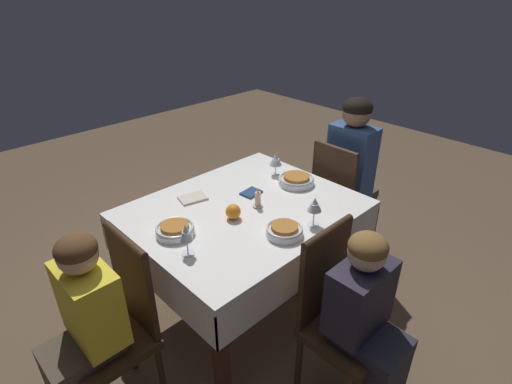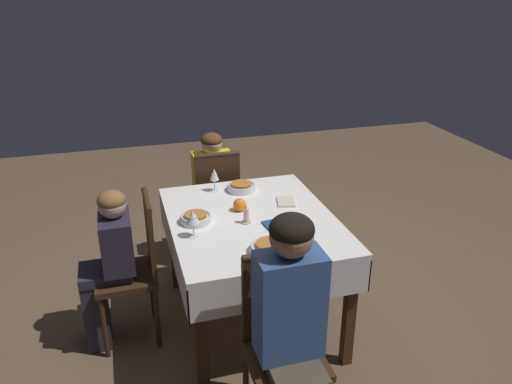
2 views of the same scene
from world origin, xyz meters
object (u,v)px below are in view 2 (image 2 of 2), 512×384
Objects in this scene: wine_glass_north at (193,218)px; napkin_spare_side at (286,202)px; chair_north at (136,264)px; chair_east at (216,201)px; chair_west at (281,338)px; bowl_north at (196,218)px; orange_fruit at (240,205)px; person_child_dark at (108,263)px; wine_glass_west at (303,231)px; person_adult_denim at (293,328)px; candle_centerpiece at (246,217)px; dining_table at (252,232)px; bowl_east at (241,187)px; napkin_red_folded at (272,225)px; person_child_yellow at (212,188)px; bowl_west at (270,247)px; wine_glass_east at (214,175)px.

wine_glass_north is 0.72m from napkin_spare_side.
chair_north and chair_east have the same top height.
wine_glass_north is (0.68, 0.30, 0.36)m from chair_west.
chair_north is at bearing 85.71° from bowl_north.
person_child_dark is at bearing 93.63° from orange_fruit.
chair_west and chair_north have the same top height.
person_adult_denim is at bearing 155.17° from wine_glass_west.
candle_centerpiece is at bearing 81.37° from person_child_dark.
chair_east is 1.12m from person_child_dark.
chair_north is 1.01m from chair_east.
napkin_spare_side is (-0.68, -0.33, 0.25)m from chair_east.
dining_table is 6.26× the size of bowl_east.
wine_glass_west reaches higher than napkin_red_folded.
wine_glass_west is (-1.41, -0.22, 0.30)m from person_child_yellow.
bowl_west is 1.36× the size of wine_glass_east.
bowl_north is (-0.03, -0.54, 0.24)m from person_child_dark.
person_adult_denim is 1.18× the size of person_child_yellow.
bowl_north is at bearing 67.60° from napkin_red_folded.
wine_glass_north is at bearing 90.13° from napkin_red_folded.
chair_west is 6.44× the size of wine_glass_west.
wine_glass_west is 1.81× the size of orange_fruit.
chair_east reaches higher than wine_glass_north.
wine_glass_east is at bearing 77.94° from chair_east.
dining_table is 0.33m from napkin_spare_side.
bowl_east is 1.11× the size of napkin_spare_side.
wine_glass_north reaches higher than napkin_spare_side.
candle_centerpiece is (-0.89, -0.00, 0.28)m from chair_east.
person_adult_denim is at bearing 175.00° from dining_table.
person_child_dark is 12.40× the size of orange_fruit.
person_adult_denim is 1.45m from wine_glass_east.
bowl_east is (0.85, 0.12, -0.08)m from wine_glass_west.
wine_glass_east reaches higher than wine_glass_north.
wine_glass_west is (-0.00, -0.18, 0.08)m from bowl_west.
chair_west is at bearing 159.64° from napkin_spare_side.
wine_glass_west is 0.79× the size of bowl_north.
orange_fruit is 0.29m from napkin_red_folded.
chair_east reaches higher than bowl_west.
person_child_dark is 1.19m from wine_glass_west.
napkin_red_folded is at bearing 14.98° from wine_glass_west.
person_child_dark reaches higher than chair_east.
person_child_dark is at bearing 86.99° from bowl_north.
person_adult_denim reaches higher than person_child_dark.
wine_glass_north reaches higher than orange_fruit.
chair_east reaches higher than bowl_north.
chair_north reaches higher than dining_table.
chair_west is 1.81m from person_child_yellow.
bowl_west is 2.70× the size of orange_fruit.
napkin_red_folded is (-0.61, -0.22, -0.11)m from wine_glass_east.
bowl_north is at bearing 86.99° from person_child_dark.
person_child_dark reaches higher than dining_table.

